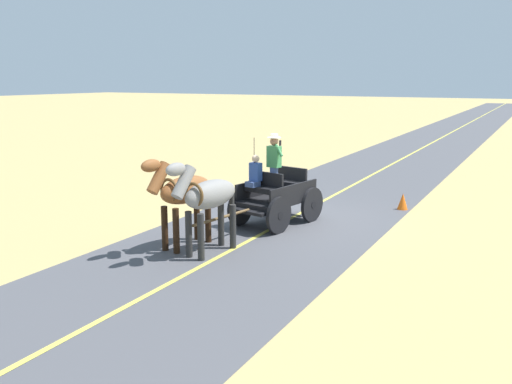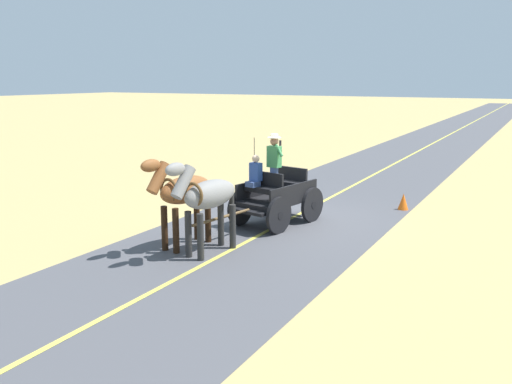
{
  "view_description": "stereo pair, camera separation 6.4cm",
  "coord_description": "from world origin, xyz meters",
  "px_view_note": "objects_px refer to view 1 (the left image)",
  "views": [
    {
      "loc": [
        -6.23,
        13.78,
        3.93
      ],
      "look_at": [
        0.14,
        1.85,
        1.1
      ],
      "focal_mm": 38.49,
      "sensor_mm": 36.0,
      "label": 1
    },
    {
      "loc": [
        -6.28,
        13.75,
        3.93
      ],
      "look_at": [
        0.14,
        1.85,
        1.1
      ],
      "focal_mm": 38.49,
      "sensor_mm": 36.0,
      "label": 2
    }
  ],
  "objects_px": {
    "horse_near_side": "(207,197)",
    "traffic_cone": "(403,201)",
    "horse_drawn_carriage": "(275,195)",
    "horse_off_side": "(183,192)"
  },
  "relations": [
    {
      "from": "traffic_cone",
      "to": "horse_off_side",
      "type": "bearing_deg",
      "value": 59.69
    },
    {
      "from": "horse_off_side",
      "to": "horse_drawn_carriage",
      "type": "bearing_deg",
      "value": -108.35
    },
    {
      "from": "horse_off_side",
      "to": "traffic_cone",
      "type": "distance_m",
      "value": 7.3
    },
    {
      "from": "horse_near_side",
      "to": "traffic_cone",
      "type": "xyz_separation_m",
      "value": [
        -2.87,
        -6.39,
        -1.07
      ]
    },
    {
      "from": "horse_near_side",
      "to": "horse_drawn_carriage",
      "type": "bearing_deg",
      "value": -93.45
    },
    {
      "from": "horse_near_side",
      "to": "traffic_cone",
      "type": "relative_size",
      "value": 4.42
    },
    {
      "from": "horse_near_side",
      "to": "traffic_cone",
      "type": "distance_m",
      "value": 7.08
    },
    {
      "from": "horse_drawn_carriage",
      "to": "traffic_cone",
      "type": "xyz_separation_m",
      "value": [
        -2.68,
        -3.34,
        -0.57
      ]
    },
    {
      "from": "horse_near_side",
      "to": "traffic_cone",
      "type": "height_order",
      "value": "horse_near_side"
    },
    {
      "from": "horse_drawn_carriage",
      "to": "traffic_cone",
      "type": "bearing_deg",
      "value": -128.81
    }
  ]
}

